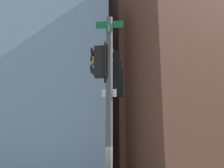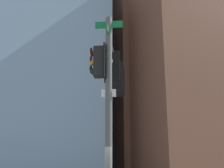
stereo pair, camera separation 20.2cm
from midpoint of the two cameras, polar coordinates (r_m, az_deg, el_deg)
The scene contains 4 objects.
signal_pole_assembly at distance 10.32m, azimuth -0.70°, elevation 0.17°, with size 3.85×2.52×6.72m.
building_brick_nearside at distance 56.16m, azimuth 2.78°, elevation 6.74°, with size 25.73×15.20×46.53m, color brown.
building_brick_midblock at distance 42.91m, azimuth 12.41°, elevation 1.36°, with size 16.21×16.04×28.39m, color brown.
building_brick_farside at distance 57.38m, azimuth -14.49°, elevation 7.89°, with size 19.68×17.37×48.66m, color #4C3328.
Camera 1 is at (-8.58, 3.05, 1.99)m, focal length 46.83 mm.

